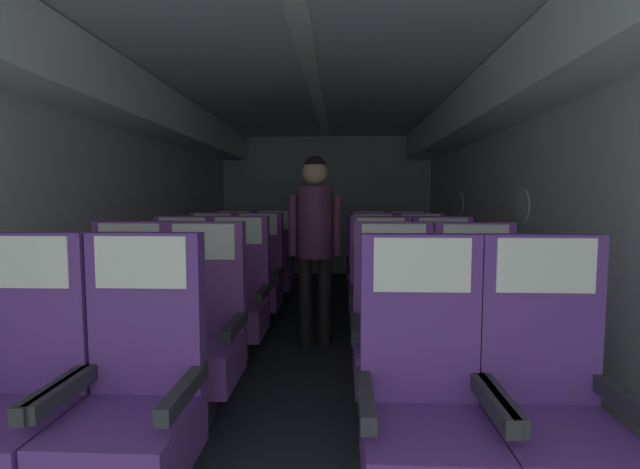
{
  "coord_description": "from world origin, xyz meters",
  "views": [
    {
      "loc": [
        0.23,
        0.08,
        1.2
      ],
      "look_at": [
        0.03,
        4.33,
        0.86
      ],
      "focal_mm": 25.31,
      "sensor_mm": 36.0,
      "label": 1
    }
  ],
  "objects_px": {
    "seat_a_right_window": "(424,411)",
    "seat_e_left_window": "(232,266)",
    "seat_c_left_aisle": "(237,300)",
    "seat_d_right_window": "(373,281)",
    "seat_b_right_aisle": "(478,339)",
    "flight_attendant": "(315,231)",
    "seat_b_left_window": "(125,333)",
    "seat_d_left_aisle": "(257,280)",
    "seat_e_left_aisle": "(273,266)",
    "seat_c_left_window": "(180,299)",
    "seat_e_right_window": "(368,267)",
    "seat_b_left_aisle": "(200,335)",
    "seat_a_left_aisle": "(134,403)",
    "seat_c_right_window": "(381,302)",
    "seat_a_right_aisle": "(552,413)",
    "seat_b_right_window": "(394,337)",
    "seat_d_right_aisle": "(422,281)",
    "seat_e_right_aisle": "(408,267)",
    "seat_a_left_window": "(13,402)",
    "seat_d_left_window": "(211,279)",
    "seat_c_right_aisle": "(444,303)"
  },
  "relations": [
    {
      "from": "seat_a_right_window",
      "to": "seat_e_left_window",
      "type": "xyz_separation_m",
      "value": [
        -1.51,
        3.39,
        0.0
      ]
    },
    {
      "from": "seat_c_left_aisle",
      "to": "seat_d_right_window",
      "type": "height_order",
      "value": "same"
    },
    {
      "from": "seat_b_right_aisle",
      "to": "flight_attendant",
      "type": "xyz_separation_m",
      "value": [
        -0.95,
        1.2,
        0.49
      ]
    },
    {
      "from": "seat_b_left_window",
      "to": "seat_d_left_aisle",
      "type": "height_order",
      "value": "same"
    },
    {
      "from": "seat_d_left_aisle",
      "to": "seat_e_left_aisle",
      "type": "relative_size",
      "value": 1.0
    },
    {
      "from": "seat_c_left_aisle",
      "to": "seat_c_left_window",
      "type": "bearing_deg",
      "value": 179.27
    },
    {
      "from": "seat_d_left_aisle",
      "to": "flight_attendant",
      "type": "distance_m",
      "value": 0.89
    },
    {
      "from": "seat_e_right_window",
      "to": "seat_d_right_window",
      "type": "bearing_deg",
      "value": -90.65
    },
    {
      "from": "seat_b_left_aisle",
      "to": "seat_d_left_aisle",
      "type": "bearing_deg",
      "value": 90.04
    },
    {
      "from": "seat_a_left_aisle",
      "to": "seat_b_right_aisle",
      "type": "xyz_separation_m",
      "value": [
        1.5,
        0.83,
        0.0
      ]
    },
    {
      "from": "seat_d_left_aisle",
      "to": "seat_e_right_window",
      "type": "bearing_deg",
      "value": 38.88
    },
    {
      "from": "seat_c_left_window",
      "to": "seat_c_right_window",
      "type": "bearing_deg",
      "value": -0.21
    },
    {
      "from": "seat_d_left_aisle",
      "to": "seat_d_right_window",
      "type": "bearing_deg",
      "value": 0.8
    },
    {
      "from": "seat_a_right_window",
      "to": "seat_d_left_aisle",
      "type": "height_order",
      "value": "same"
    },
    {
      "from": "seat_e_left_aisle",
      "to": "seat_a_right_aisle",
      "type": "bearing_deg",
      "value": -66.12
    },
    {
      "from": "seat_b_left_aisle",
      "to": "seat_b_right_aisle",
      "type": "relative_size",
      "value": 1.0
    },
    {
      "from": "seat_b_left_window",
      "to": "seat_e_right_window",
      "type": "relative_size",
      "value": 1.0
    },
    {
      "from": "seat_b_right_window",
      "to": "seat_c_left_window",
      "type": "height_order",
      "value": "same"
    },
    {
      "from": "seat_d_right_aisle",
      "to": "seat_d_right_window",
      "type": "height_order",
      "value": "same"
    },
    {
      "from": "seat_b_left_aisle",
      "to": "seat_d_right_aisle",
      "type": "relative_size",
      "value": 1.0
    },
    {
      "from": "seat_e_right_aisle",
      "to": "flight_attendant",
      "type": "distance_m",
      "value": 1.71
    },
    {
      "from": "seat_d_right_window",
      "to": "seat_e_left_window",
      "type": "height_order",
      "value": "same"
    },
    {
      "from": "seat_a_left_window",
      "to": "seat_d_left_window",
      "type": "distance_m",
      "value": 2.54
    },
    {
      "from": "seat_c_left_aisle",
      "to": "seat_c_right_window",
      "type": "height_order",
      "value": "same"
    },
    {
      "from": "seat_a_left_window",
      "to": "flight_attendant",
      "type": "height_order",
      "value": "flight_attendant"
    },
    {
      "from": "seat_b_right_aisle",
      "to": "seat_c_right_window",
      "type": "height_order",
      "value": "same"
    },
    {
      "from": "seat_b_right_window",
      "to": "flight_attendant",
      "type": "distance_m",
      "value": 1.38
    },
    {
      "from": "seat_e_left_aisle",
      "to": "seat_e_right_window",
      "type": "relative_size",
      "value": 1.0
    },
    {
      "from": "seat_b_left_aisle",
      "to": "seat_e_right_window",
      "type": "distance_m",
      "value": 2.77
    },
    {
      "from": "seat_a_left_window",
      "to": "seat_d_left_aisle",
      "type": "distance_m",
      "value": 2.56
    },
    {
      "from": "seat_d_left_aisle",
      "to": "seat_e_right_window",
      "type": "relative_size",
      "value": 1.0
    },
    {
      "from": "seat_e_right_aisle",
      "to": "flight_attendant",
      "type": "relative_size",
      "value": 0.7
    },
    {
      "from": "seat_c_right_window",
      "to": "seat_e_left_window",
      "type": "relative_size",
      "value": 1.0
    },
    {
      "from": "seat_e_right_window",
      "to": "seat_a_left_window",
      "type": "bearing_deg",
      "value": -114.09
    },
    {
      "from": "seat_e_left_window",
      "to": "seat_d_left_window",
      "type": "bearing_deg",
      "value": -89.92
    },
    {
      "from": "seat_d_right_window",
      "to": "seat_a_right_window",
      "type": "bearing_deg",
      "value": -89.96
    },
    {
      "from": "seat_a_left_window",
      "to": "seat_c_right_aisle",
      "type": "xyz_separation_m",
      "value": [
        1.96,
        1.69,
        0.0
      ]
    },
    {
      "from": "seat_b_right_window",
      "to": "seat_e_right_aisle",
      "type": "relative_size",
      "value": 1.0
    },
    {
      "from": "seat_d_right_aisle",
      "to": "seat_d_right_window",
      "type": "bearing_deg",
      "value": 178.2
    },
    {
      "from": "seat_a_left_window",
      "to": "seat_e_left_aisle",
      "type": "relative_size",
      "value": 1.0
    },
    {
      "from": "seat_d_left_window",
      "to": "seat_c_right_window",
      "type": "bearing_deg",
      "value": -29.44
    },
    {
      "from": "seat_e_right_aisle",
      "to": "seat_d_left_aisle",
      "type": "bearing_deg",
      "value": -150.19
    },
    {
      "from": "seat_a_left_window",
      "to": "seat_c_left_window",
      "type": "height_order",
      "value": "same"
    },
    {
      "from": "seat_b_left_window",
      "to": "seat_b_left_aisle",
      "type": "relative_size",
      "value": 1.0
    },
    {
      "from": "seat_b_right_window",
      "to": "seat_e_right_window",
      "type": "height_order",
      "value": "same"
    },
    {
      "from": "seat_a_left_window",
      "to": "seat_d_right_window",
      "type": "relative_size",
      "value": 1.0
    },
    {
      "from": "seat_b_right_window",
      "to": "seat_c_left_aisle",
      "type": "height_order",
      "value": "same"
    },
    {
      "from": "seat_b_left_window",
      "to": "seat_c_left_aisle",
      "type": "height_order",
      "value": "same"
    },
    {
      "from": "seat_b_left_window",
      "to": "seat_d_left_window",
      "type": "height_order",
      "value": "same"
    },
    {
      "from": "seat_c_left_window",
      "to": "seat_a_right_window",
      "type": "bearing_deg",
      "value": -48.69
    }
  ]
}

